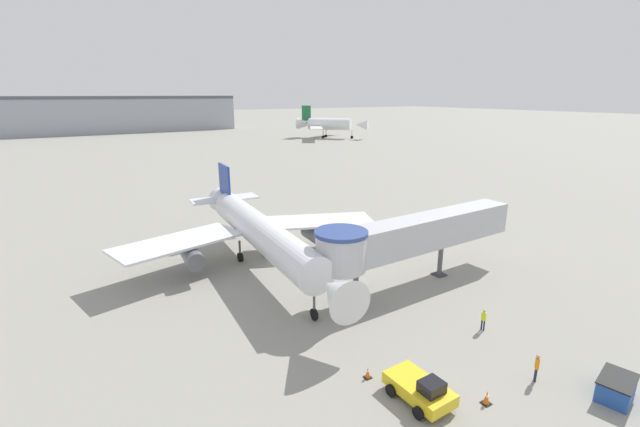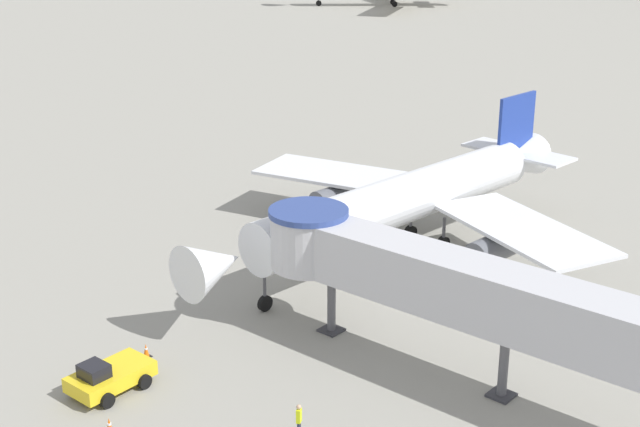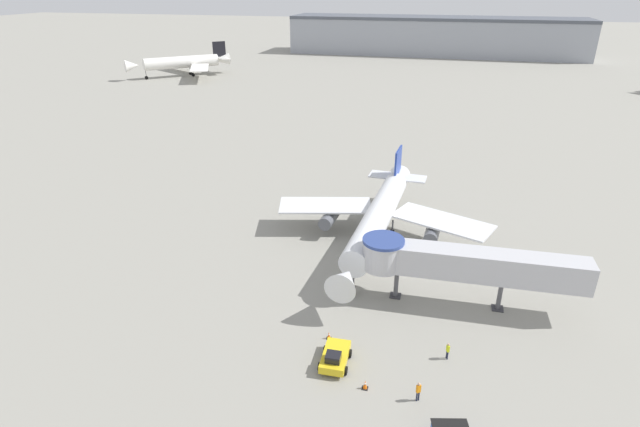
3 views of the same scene
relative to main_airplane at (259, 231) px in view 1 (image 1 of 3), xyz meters
The scene contains 12 objects.
ground_plane 3.70m from the main_airplane, 12.58° to the left, with size 800.00×800.00×0.00m, color gray.
main_airplane is the anchor object (origin of this frame).
jet_bridge 14.19m from the main_airplane, 50.54° to the right, with size 21.11×4.10×6.37m.
pushback_tug_yellow 22.43m from the main_airplane, 90.78° to the right, with size 2.49×3.88×1.66m.
service_container_blue 29.36m from the main_airplane, 71.83° to the right, with size 2.85×2.21×1.25m.
traffic_cone_starboard_wing 11.27m from the main_airplane, 17.79° to the right, with size 0.47×0.47×0.77m.
traffic_cone_apron_front 24.69m from the main_airplane, 83.92° to the right, with size 0.48×0.48×0.80m.
traffic_cone_near_nose 19.53m from the main_airplane, 94.63° to the right, with size 0.43×0.43×0.71m.
ground_crew_marshaller 21.31m from the main_airplane, 65.63° to the right, with size 0.30×0.36×1.61m.
ground_crew_wing_walker 25.59m from the main_airplane, 74.80° to the right, with size 0.38×0.36×1.75m.
background_jet_green_tail 126.07m from the main_airplane, 54.27° to the left, with size 25.73×25.04×11.96m.
terminal_building 175.27m from the main_airplane, 90.60° to the left, with size 121.84×23.52×15.36m.
Camera 1 is at (-16.35, -36.55, 16.32)m, focal length 24.00 mm.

